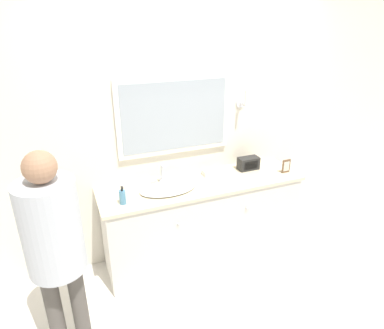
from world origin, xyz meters
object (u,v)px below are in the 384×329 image
(sink_basin, at_px, (167,188))
(soap_bottle, at_px, (123,197))
(person, at_px, (53,238))
(picture_frame, at_px, (286,166))
(appliance_box, at_px, (248,163))

(sink_basin, bearing_deg, soap_bottle, -166.97)
(person, bearing_deg, picture_frame, 13.07)
(soap_bottle, bearing_deg, sink_basin, 13.03)
(picture_frame, bearing_deg, sink_basin, 175.82)
(soap_bottle, xyz_separation_m, person, (-0.54, -0.49, 0.06))
(appliance_box, xyz_separation_m, person, (-1.86, -0.72, 0.07))
(soap_bottle, distance_m, appliance_box, 1.34)
(appliance_box, bearing_deg, person, -159.02)
(appliance_box, bearing_deg, sink_basin, -172.26)
(sink_basin, relative_size, person, 0.32)
(sink_basin, distance_m, picture_frame, 1.21)
(soap_bottle, distance_m, person, 0.73)
(picture_frame, xyz_separation_m, person, (-2.17, -0.50, 0.06))
(soap_bottle, bearing_deg, person, -137.48)
(sink_basin, distance_m, soap_bottle, 0.43)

